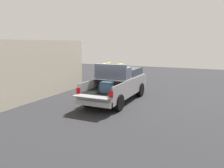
# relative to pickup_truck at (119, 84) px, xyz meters

# --- Properties ---
(ground_plane) EXTENTS (40.00, 40.00, 0.00)m
(ground_plane) POSITION_rel_pickup_truck_xyz_m (-0.36, 0.00, -0.95)
(ground_plane) COLOR #262628
(pickup_truck) EXTENTS (6.05, 2.06, 2.23)m
(pickup_truck) POSITION_rel_pickup_truck_xyz_m (0.00, 0.00, 0.00)
(pickup_truck) COLOR gray
(pickup_truck) RESTS_ON ground_plane
(building_facade) EXTENTS (8.01, 0.36, 3.50)m
(building_facade) POSITION_rel_pickup_truck_xyz_m (-1.29, 4.42, 0.80)
(building_facade) COLOR beige
(building_facade) RESTS_ON ground_plane
(trash_can) EXTENTS (0.60, 0.60, 0.98)m
(trash_can) POSITION_rel_pickup_truck_xyz_m (3.02, 3.00, -0.46)
(trash_can) COLOR #2D2D33
(trash_can) RESTS_ON ground_plane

